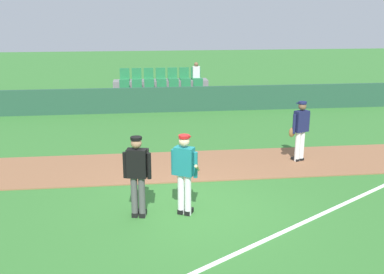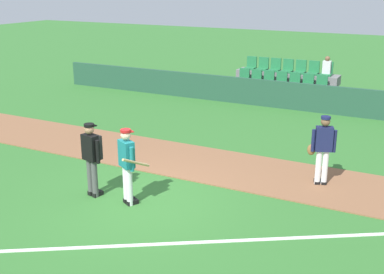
% 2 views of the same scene
% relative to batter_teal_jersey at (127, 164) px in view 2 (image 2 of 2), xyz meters
% --- Properties ---
extents(ground_plane, '(80.00, 80.00, 0.00)m').
position_rel_batter_teal_jersey_xyz_m(ground_plane, '(0.09, 0.25, -0.97)').
color(ground_plane, '#33702D').
extents(infield_dirt_path, '(28.00, 2.50, 0.03)m').
position_rel_batter_teal_jersey_xyz_m(infield_dirt_path, '(0.09, 3.03, -0.95)').
color(infield_dirt_path, brown).
rests_on(infield_dirt_path, ground).
extents(foul_line_chalk, '(10.21, 6.47, 0.01)m').
position_rel_batter_teal_jersey_xyz_m(foul_line_chalk, '(3.09, -0.25, -0.96)').
color(foul_line_chalk, white).
rests_on(foul_line_chalk, ground).
extents(dugout_fence, '(20.00, 0.16, 1.07)m').
position_rel_batter_teal_jersey_xyz_m(dugout_fence, '(0.09, 9.99, -0.43)').
color(dugout_fence, '#234C38').
rests_on(dugout_fence, ground).
extents(stadium_bleachers, '(4.45, 2.10, 1.90)m').
position_rel_batter_teal_jersey_xyz_m(stadium_bleachers, '(0.10, 11.45, -0.48)').
color(stadium_bleachers, slate).
rests_on(stadium_bleachers, ground).
extents(batter_teal_jersey, '(0.64, 0.79, 1.76)m').
position_rel_batter_teal_jersey_xyz_m(batter_teal_jersey, '(0.00, 0.00, 0.00)').
color(batter_teal_jersey, white).
rests_on(batter_teal_jersey, ground).
extents(umpire_home_plate, '(0.58, 0.37, 1.76)m').
position_rel_batter_teal_jersey_xyz_m(umpire_home_plate, '(-0.98, 0.00, 0.03)').
color(umpire_home_plate, '#4C4C4C').
rests_on(umpire_home_plate, ground).
extents(runner_navy_jersey, '(0.66, 0.40, 1.76)m').
position_rel_batter_teal_jersey_xyz_m(runner_navy_jersey, '(3.60, 3.04, -0.01)').
color(runner_navy_jersey, white).
rests_on(runner_navy_jersey, ground).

